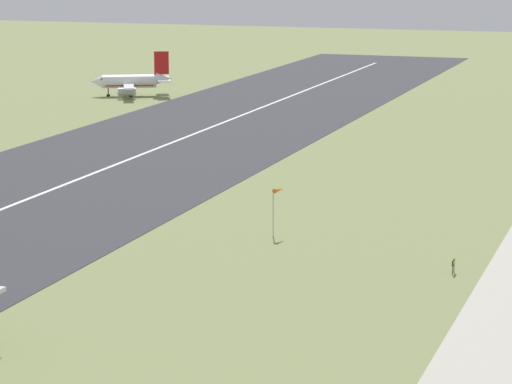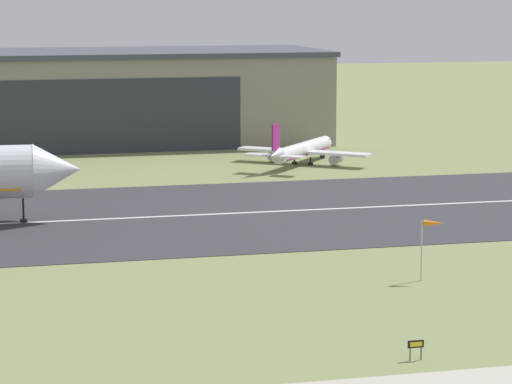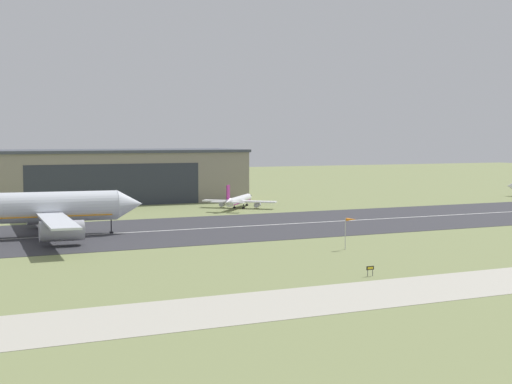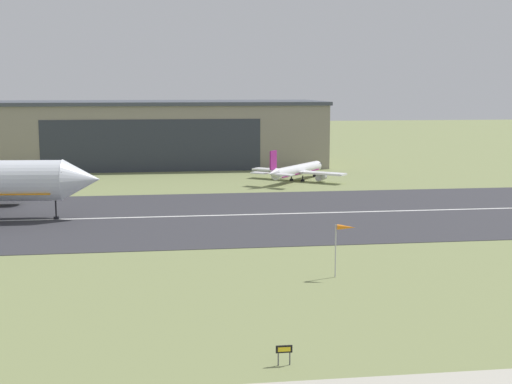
{
  "view_description": "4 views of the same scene",
  "coord_description": "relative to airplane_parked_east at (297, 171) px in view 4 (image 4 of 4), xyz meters",
  "views": [
    {
      "loc": [
        -134.89,
        15.48,
        34.77
      ],
      "look_at": [
        -19.31,
        55.21,
        9.67
      ],
      "focal_mm": 85.0,
      "sensor_mm": 36.0,
      "label": 1
    },
    {
      "loc": [
        -41.84,
        -44.71,
        26.76
      ],
      "look_at": [
        -14.78,
        62.69,
        8.69
      ],
      "focal_mm": 85.0,
      "sensor_mm": 36.0,
      "label": 2
    },
    {
      "loc": [
        -67.06,
        -52.54,
        20.54
      ],
      "look_at": [
        -20.0,
        53.92,
        11.68
      ],
      "focal_mm": 50.0,
      "sensor_mm": 36.0,
      "label": 3
    },
    {
      "loc": [
        -18.28,
        -13.48,
        20.52
      ],
      "look_at": [
        -8.93,
        53.69,
        10.47
      ],
      "focal_mm": 50.0,
      "sensor_mm": 36.0,
      "label": 4
    }
  ],
  "objects": [
    {
      "name": "airplane_parked_east",
      "position": [
        0.0,
        0.0,
        0.0
      ],
      "size": [
        21.12,
        22.62,
        7.53
      ],
      "color": "white",
      "rests_on": "ground_plane"
    },
    {
      "name": "runway_sign",
      "position": [
        -21.13,
        -102.27,
        -1.24
      ],
      "size": [
        1.24,
        0.13,
        1.53
      ],
      "color": "#4C4C51",
      "rests_on": "ground_plane"
    },
    {
      "name": "runway_centreline",
      "position": [
        -11.88,
        -39.72,
        -2.29
      ],
      "size": [
        433.85,
        0.7,
        0.01
      ],
      "primitive_type": "cube",
      "color": "silver",
      "rests_on": "runway_strip"
    },
    {
      "name": "windsock_pole",
      "position": [
        -10.36,
        -78.95,
        2.84
      ],
      "size": [
        2.12,
        1.17,
        5.87
      ],
      "color": "#B7B7BC",
      "rests_on": "ground_plane"
    },
    {
      "name": "runway_strip",
      "position": [
        -11.88,
        -39.72,
        -2.32
      ],
      "size": [
        482.05,
        47.49,
        0.06
      ],
      "primitive_type": "cube",
      "color": "#333338",
      "rests_on": "ground_plane"
    },
    {
      "name": "hangar_building",
      "position": [
        -31.36,
        36.89,
        6.06
      ],
      "size": [
        88.97,
        31.75,
        16.79
      ],
      "color": "gray",
      "rests_on": "ground_plane"
    },
    {
      "name": "ground_plane",
      "position": [
        -11.88,
        -89.12,
        -2.35
      ],
      "size": [
        722.05,
        722.05,
        0.0
      ],
      "primitive_type": "plane",
      "color": "#7A8451"
    }
  ]
}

